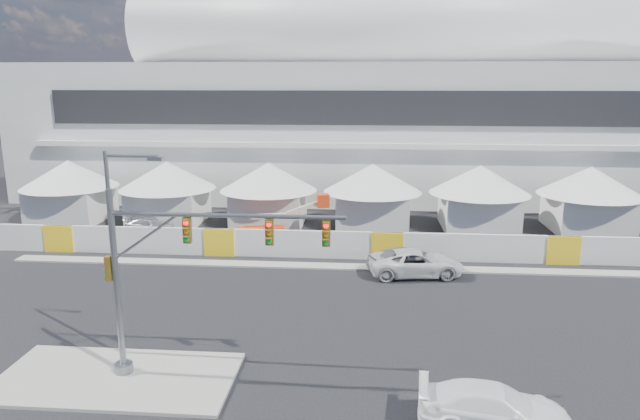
# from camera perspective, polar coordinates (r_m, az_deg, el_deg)

# --- Properties ---
(ground) EXTENTS (160.00, 160.00, 0.00)m
(ground) POSITION_cam_1_polar(r_m,az_deg,el_deg) (27.57, -5.20, -13.95)
(ground) COLOR black
(ground) RESTS_ON ground
(median_island) EXTENTS (10.00, 5.00, 0.15)m
(median_island) POSITION_cam_1_polar(r_m,az_deg,el_deg) (26.66, -19.67, -15.53)
(median_island) COLOR gray
(median_island) RESTS_ON ground
(far_curb) EXTENTS (80.00, 1.20, 0.12)m
(far_curb) POSITION_cam_1_polar(r_m,az_deg,el_deg) (41.75, 26.48, -5.70)
(far_curb) COLOR gray
(far_curb) RESTS_ON ground
(stadium) EXTENTS (80.00, 24.80, 21.98)m
(stadium) POSITION_cam_1_polar(r_m,az_deg,el_deg) (65.90, 8.53, 10.24)
(stadium) COLOR silver
(stadium) RESTS_ON ground
(tent_row) EXTENTS (53.40, 8.40, 5.40)m
(tent_row) POSITION_cam_1_polar(r_m,az_deg,el_deg) (49.23, 0.02, 2.09)
(tent_row) COLOR silver
(tent_row) RESTS_ON ground
(hoarding_fence) EXTENTS (70.00, 0.25, 2.00)m
(hoarding_fence) POSITION_cam_1_polar(r_m,az_deg,el_deg) (40.38, 6.74, -3.59)
(hoarding_fence) COLOR silver
(hoarding_fence) RESTS_ON ground
(sedan_silver) EXTENTS (3.68, 5.36, 1.69)m
(sedan_silver) POSITION_cam_1_polar(r_m,az_deg,el_deg) (38.10, 8.50, -4.91)
(sedan_silver) COLOR #A6A6AB
(sedan_silver) RESTS_ON ground
(pickup_curb) EXTENTS (3.60, 6.41, 1.69)m
(pickup_curb) POSITION_cam_1_polar(r_m,az_deg,el_deg) (37.53, 9.56, -5.23)
(pickup_curb) COLOR silver
(pickup_curb) RESTS_ON ground
(pickup_near) EXTENTS (2.75, 5.66, 1.59)m
(pickup_near) POSITION_cam_1_polar(r_m,az_deg,el_deg) (22.84, 17.02, -18.37)
(pickup_near) COLOR white
(pickup_near) RESTS_ON ground
(lot_car_c) EXTENTS (2.77, 4.70, 1.28)m
(lot_car_c) POSITION_cam_1_polar(r_m,az_deg,el_deg) (48.89, -16.57, -1.55)
(lot_car_c) COLOR silver
(lot_car_c) RESTS_ON ground
(traffic_mast) EXTENTS (9.89, 0.78, 8.03)m
(traffic_mast) POSITION_cam_1_polar(r_m,az_deg,el_deg) (24.44, -15.53, -6.39)
(traffic_mast) COLOR gray
(traffic_mast) RESTS_ON median_island
(streetlight_median) EXTENTS (2.58, 0.26, 9.32)m
(streetlight_median) POSITION_cam_1_polar(r_m,az_deg,el_deg) (26.66, -19.56, -2.92)
(streetlight_median) COLOR gray
(streetlight_median) RESTS_ON median_island
(boom_lift) EXTENTS (7.42, 2.41, 3.67)m
(boom_lift) POSITION_cam_1_polar(r_m,az_deg,el_deg) (44.54, -5.06, -1.99)
(boom_lift) COLOR red
(boom_lift) RESTS_ON ground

